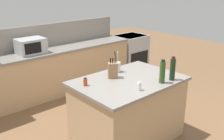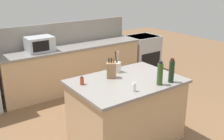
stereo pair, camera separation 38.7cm
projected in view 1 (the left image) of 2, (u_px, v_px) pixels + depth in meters
The scene contains 12 objects.
ground_plane at pixel (127, 137), 3.95m from camera, with size 14.00×14.00×0.00m, color brown.
back_counter_run at pixel (65, 69), 5.55m from camera, with size 3.09×0.66×0.94m.
wall_backsplash at pixel (55, 34), 5.54m from camera, with size 3.05×0.03×0.46m, color gray.
kitchen_island at pixel (128, 110), 3.80m from camera, with size 1.51×1.05×0.94m.
range_oven at pixel (130, 53), 6.78m from camera, with size 0.76×0.65×0.92m.
microwave at pixel (31, 46), 4.91m from camera, with size 0.51×0.39×0.28m.
knife_block at pixel (113, 70), 3.68m from camera, with size 0.16×0.16×0.29m.
utensil_crock at pixel (117, 67), 3.93m from camera, with size 0.12×0.12×0.32m.
salt_shaker at pixel (139, 86), 3.28m from camera, with size 0.05×0.05×0.12m.
wine_bottle at pixel (173, 69), 3.59m from camera, with size 0.07×0.07×0.34m.
olive_oil_bottle at pixel (162, 72), 3.49m from camera, with size 0.08×0.08×0.33m.
spice_jar_paprika at pixel (85, 82), 3.42m from camera, with size 0.05×0.05×0.11m.
Camera 1 is at (-2.42, -2.40, 2.26)m, focal length 42.00 mm.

